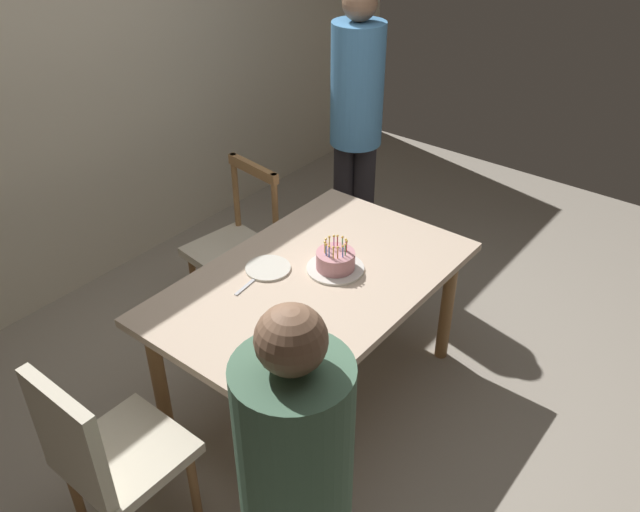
{
  "coord_description": "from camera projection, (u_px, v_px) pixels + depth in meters",
  "views": [
    {
      "loc": [
        -1.96,
        -1.59,
        2.54
      ],
      "look_at": [
        0.05,
        0.0,
        0.85
      ],
      "focal_mm": 36.69,
      "sensor_mm": 36.0,
      "label": 1
    }
  ],
  "objects": [
    {
      "name": "chair_spindle_back",
      "position": [
        235.0,
        249.0,
        3.83
      ],
      "size": [
        0.49,
        0.49,
        0.95
      ],
      "color": "beige",
      "rests_on": "ground"
    },
    {
      "name": "chair_upholstered",
      "position": [
        104.0,
        454.0,
        2.49
      ],
      "size": [
        0.45,
        0.44,
        0.95
      ],
      "color": "beige",
      "rests_on": "ground"
    },
    {
      "name": "dining_table",
      "position": [
        314.0,
        293.0,
        3.14
      ],
      "size": [
        1.55,
        0.97,
        0.75
      ],
      "color": "beige",
      "rests_on": "ground"
    },
    {
      "name": "fork_near_celebrant",
      "position": [
        261.0,
        363.0,
        2.6
      ],
      "size": [
        0.18,
        0.02,
        0.01
      ],
      "primitive_type": "cube",
      "rotation": [
        0.0,
        0.0,
        -0.01
      ],
      "color": "silver",
      "rests_on": "dining_table"
    },
    {
      "name": "back_wall",
      "position": [
        61.0,
        83.0,
        3.74
      ],
      "size": [
        6.4,
        0.1,
        2.6
      ],
      "primitive_type": "cube",
      "color": "beige",
      "rests_on": "ground"
    },
    {
      "name": "person_celebrant",
      "position": [
        296.0,
        501.0,
        1.87
      ],
      "size": [
        0.32,
        0.32,
        1.62
      ],
      "color": "#262328",
      "rests_on": "ground"
    },
    {
      "name": "ground",
      "position": [
        314.0,
        391.0,
        3.5
      ],
      "size": [
        6.4,
        6.4,
        0.0
      ],
      "primitive_type": "plane",
      "color": "#9E9384"
    },
    {
      "name": "plate_far_side",
      "position": [
        268.0,
        268.0,
        3.15
      ],
      "size": [
        0.22,
        0.22,
        0.01
      ],
      "primitive_type": "cylinder",
      "color": "silver",
      "rests_on": "dining_table"
    },
    {
      "name": "person_guest",
      "position": [
        356.0,
        118.0,
        4.0
      ],
      "size": [
        0.32,
        0.32,
        1.81
      ],
      "color": "#262328",
      "rests_on": "ground"
    },
    {
      "name": "plate_near_celebrant",
      "position": [
        290.0,
        343.0,
        2.7
      ],
      "size": [
        0.22,
        0.22,
        0.01
      ],
      "primitive_type": "cylinder",
      "color": "silver",
      "rests_on": "dining_table"
    },
    {
      "name": "fork_far_side",
      "position": [
        247.0,
        285.0,
        3.04
      ],
      "size": [
        0.18,
        0.04,
        0.01
      ],
      "primitive_type": "cube",
      "rotation": [
        0.0,
        0.0,
        0.12
      ],
      "color": "silver",
      "rests_on": "dining_table"
    },
    {
      "name": "birthday_cake",
      "position": [
        335.0,
        262.0,
        3.13
      ],
      "size": [
        0.28,
        0.28,
        0.16
      ],
      "color": "silver",
      "rests_on": "dining_table"
    }
  ]
}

